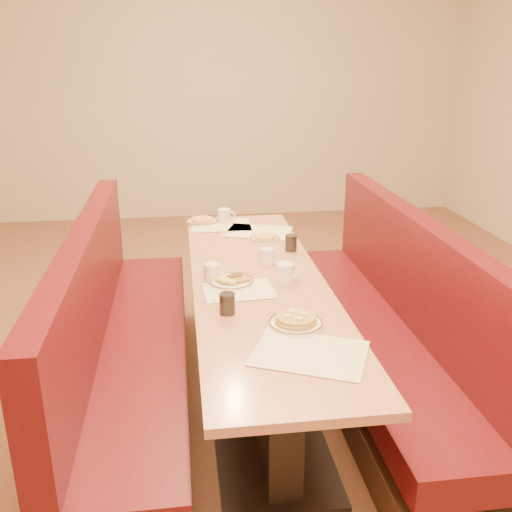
{
  "coord_description": "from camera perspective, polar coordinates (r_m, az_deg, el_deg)",
  "views": [
    {
      "loc": [
        -0.39,
        -2.79,
        1.89
      ],
      "look_at": [
        0.0,
        0.09,
        0.85
      ],
      "focal_mm": 40.0,
      "sensor_mm": 36.0,
      "label": 1
    }
  ],
  "objects": [
    {
      "name": "placemat_far_right",
      "position": [
        3.84,
        0.26,
        2.46
      ],
      "size": [
        0.5,
        0.44,
        0.0
      ],
      "primitive_type": "cube",
      "rotation": [
        0.0,
        0.0,
        -0.34
      ],
      "color": "#FFEEC7",
      "rests_on": "diner_table"
    },
    {
      "name": "soda_tumbler_mid",
      "position": [
        3.47,
        3.52,
        1.31
      ],
      "size": [
        0.07,
        0.07,
        0.1
      ],
      "color": "black",
      "rests_on": "diner_table"
    },
    {
      "name": "extra_plate_far",
      "position": [
        4.05,
        -5.42,
        3.49
      ],
      "size": [
        0.23,
        0.23,
        0.05
      ],
      "rotation": [
        0.0,
        0.0,
        0.21
      ],
      "color": "white",
      "rests_on": "diner_table"
    },
    {
      "name": "coffee_mug_b",
      "position": [
        3.02,
        -4.37,
        -1.56
      ],
      "size": [
        0.12,
        0.09,
        0.09
      ],
      "rotation": [
        0.0,
        0.0,
        0.31
      ],
      "color": "white",
      "rests_on": "diner_table"
    },
    {
      "name": "eggs_plate",
      "position": [
        2.98,
        -2.52,
        -2.54
      ],
      "size": [
        0.24,
        0.24,
        0.05
      ],
      "rotation": [
        0.0,
        0.0,
        0.34
      ],
      "color": "white",
      "rests_on": "diner_table"
    },
    {
      "name": "coffee_mug_d",
      "position": [
        4.05,
        -3.14,
        4.06
      ],
      "size": [
        0.13,
        0.09,
        0.1
      ],
      "rotation": [
        0.0,
        0.0,
        -0.06
      ],
      "color": "white",
      "rests_on": "diner_table"
    },
    {
      "name": "soda_tumbler_near",
      "position": [
        2.63,
        -2.9,
        -4.79
      ],
      "size": [
        0.07,
        0.07,
        0.1
      ],
      "color": "black",
      "rests_on": "diner_table"
    },
    {
      "name": "extra_plate_mid",
      "position": [
        3.67,
        0.88,
        1.8
      ],
      "size": [
        0.2,
        0.2,
        0.04
      ],
      "rotation": [
        0.0,
        0.0,
        0.14
      ],
      "color": "white",
      "rests_on": "diner_table"
    },
    {
      "name": "booth_right",
      "position": [
        3.37,
        12.75,
        -7.79
      ],
      "size": [
        0.55,
        2.5,
        1.05
      ],
      "color": "#4C3326",
      "rests_on": "ground"
    },
    {
      "name": "diner_table",
      "position": [
        3.2,
        0.22,
        -8.59
      ],
      "size": [
        0.7,
        2.5,
        0.75
      ],
      "color": "black",
      "rests_on": "ground"
    },
    {
      "name": "room_envelope",
      "position": [
        2.82,
        0.26,
        20.53
      ],
      "size": [
        6.04,
        8.04,
        2.82
      ],
      "color": "beige",
      "rests_on": "ground"
    },
    {
      "name": "ground",
      "position": [
        3.39,
        0.21,
        -14.17
      ],
      "size": [
        8.0,
        8.0,
        0.0
      ],
      "primitive_type": "plane",
      "color": "#9E6647",
      "rests_on": "ground"
    },
    {
      "name": "placemat_near_left",
      "position": [
        2.89,
        -1.73,
        -3.46
      ],
      "size": [
        0.37,
        0.29,
        0.0
      ],
      "primitive_type": "cube",
      "rotation": [
        0.0,
        0.0,
        0.07
      ],
      "color": "#FFEEC7",
      "rests_on": "diner_table"
    },
    {
      "name": "placemat_far_left",
      "position": [
        3.99,
        -3.51,
        3.09
      ],
      "size": [
        0.42,
        0.32,
        0.0
      ],
      "primitive_type": "cube",
      "rotation": [
        0.0,
        0.0,
        -0.04
      ],
      "color": "#FFEEC7",
      "rests_on": "diner_table"
    },
    {
      "name": "booth_left",
      "position": [
        3.2,
        -13.06,
        -9.41
      ],
      "size": [
        0.55,
        2.5,
        1.05
      ],
      "color": "#4C3326",
      "rests_on": "ground"
    },
    {
      "name": "placemat_near_right",
      "position": [
        2.33,
        5.38,
        -9.64
      ],
      "size": [
        0.54,
        0.49,
        0.0
      ],
      "primitive_type": "cube",
      "rotation": [
        0.0,
        0.0,
        -0.43
      ],
      "color": "#FFEEC7",
      "rests_on": "diner_table"
    },
    {
      "name": "coffee_mug_c",
      "position": [
        3.25,
        1.22,
        0.02
      ],
      "size": [
        0.12,
        0.08,
        0.09
      ],
      "rotation": [
        0.0,
        0.0,
        -0.16
      ],
      "color": "white",
      "rests_on": "diner_table"
    },
    {
      "name": "pancake_plate",
      "position": [
        2.54,
        3.99,
        -6.55
      ],
      "size": [
        0.25,
        0.25,
        0.06
      ],
      "rotation": [
        0.0,
        0.0,
        -0.26
      ],
      "color": "white",
      "rests_on": "diner_table"
    },
    {
      "name": "coffee_mug_a",
      "position": [
        2.99,
        2.99,
        -1.64
      ],
      "size": [
        0.14,
        0.1,
        0.1
      ],
      "rotation": [
        0.0,
        0.0,
        0.1
      ],
      "color": "white",
      "rests_on": "diner_table"
    }
  ]
}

